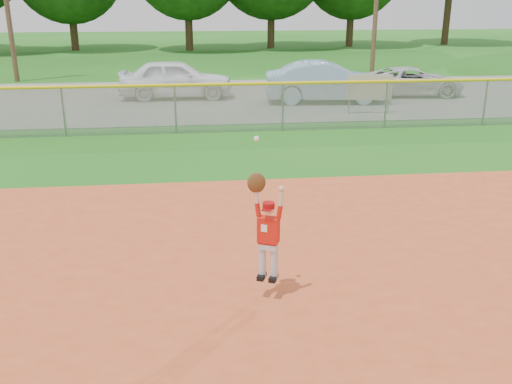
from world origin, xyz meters
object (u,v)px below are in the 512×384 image
(sponsor_sign, at_px, (370,88))
(ballplayer, at_px, (267,228))
(car_white_b, at_px, (412,81))
(car_blue, at_px, (327,82))
(car_white_a, at_px, (176,79))

(sponsor_sign, height_order, ballplayer, ballplayer)
(car_white_b, bearing_deg, car_blue, 110.61)
(car_white_a, xyz_separation_m, ballplayer, (1.55, -16.61, 0.29))
(car_white_a, relative_size, ballplayer, 2.23)
(car_white_b, relative_size, ballplayer, 2.06)
(ballplayer, bearing_deg, car_blue, 73.74)
(car_white_b, distance_m, sponsor_sign, 4.64)
(sponsor_sign, relative_size, ballplayer, 0.78)
(car_white_a, distance_m, sponsor_sign, 8.01)
(car_white_a, xyz_separation_m, car_white_b, (9.87, -0.52, -0.19))
(car_blue, xyz_separation_m, car_white_b, (3.95, 1.11, -0.20))
(car_white_a, bearing_deg, car_white_b, -92.23)
(car_white_a, height_order, sponsor_sign, car_white_a)
(car_blue, xyz_separation_m, sponsor_sign, (0.98, -2.45, 0.12))
(ballplayer, bearing_deg, car_white_a, 95.34)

